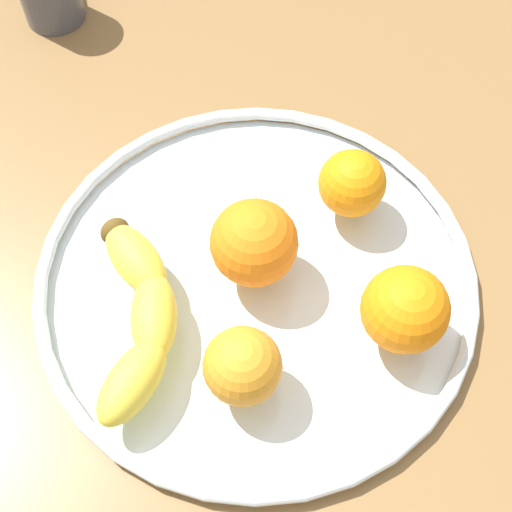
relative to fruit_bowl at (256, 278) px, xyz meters
The scene contains 7 objects.
ground_plane 2.92cm from the fruit_bowl, ahead, with size 147.71×147.71×4.00cm, color brown.
fruit_bowl is the anchor object (origin of this frame).
banana 11.02cm from the fruit_bowl, 105.89° to the left, with size 19.81×8.85×3.79cm.
orange_front_left 13.69cm from the fruit_bowl, 124.98° to the right, with size 7.15×7.15×7.15cm, color orange.
orange_center 12.05cm from the fruit_bowl, 59.80° to the right, with size 6.12×6.12×6.12cm, color orange.
orange_back_right 4.72cm from the fruit_bowl, 17.48° to the right, with size 7.49×7.49×7.49cm, color orange.
orange_back_left 10.68cm from the fruit_bowl, 163.01° to the left, with size 6.22×6.22×6.22cm, color orange.
Camera 1 is at (-29.56, 5.75, 56.00)cm, focal length 49.81 mm.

